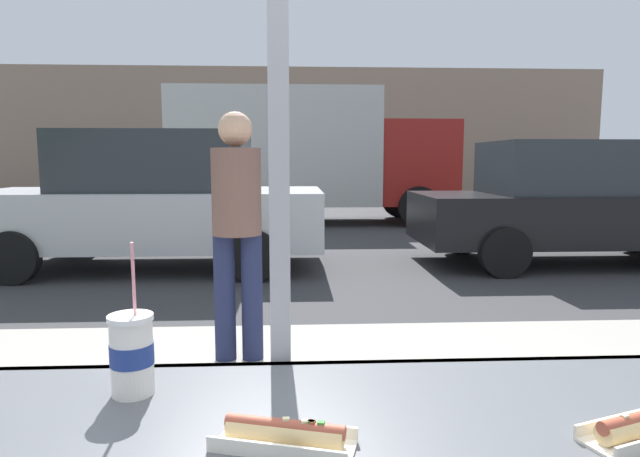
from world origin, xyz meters
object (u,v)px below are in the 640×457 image
object	(u,v)px
parked_car_black	(580,203)
pedestrian	(237,220)
parked_car_silver	(154,201)
soda_cup_left	(132,353)
box_truck	(306,152)
hotdog_tray_far	(285,434)

from	to	relation	value
parked_car_black	pedestrian	bearing A→B (deg)	-138.40
pedestrian	parked_car_silver	bearing A→B (deg)	111.08
soda_cup_left	pedestrian	size ratio (longest dim) A/B	0.20
box_truck	pedestrian	size ratio (longest dim) A/B	3.93
parked_car_silver	box_truck	world-z (taller)	box_truck
hotdog_tray_far	box_truck	world-z (taller)	box_truck
soda_cup_left	parked_car_silver	size ratio (longest dim) A/B	0.07
hotdog_tray_far	pedestrian	bearing A→B (deg)	97.47
soda_cup_left	box_truck	xyz separation A→B (m)	(0.68, 11.64, 0.58)
parked_car_silver	box_truck	size ratio (longest dim) A/B	0.71
soda_cup_left	box_truck	world-z (taller)	box_truck
box_truck	pedestrian	bearing A→B (deg)	-94.30
soda_cup_left	pedestrian	xyz separation A→B (m)	(-0.02, 2.41, 0.02)
hotdog_tray_far	box_truck	xyz separation A→B (m)	(0.35, 11.87, 0.65)
parked_car_silver	pedestrian	world-z (taller)	parked_car_silver
parked_car_silver	pedestrian	bearing A→B (deg)	-68.92
parked_car_silver	parked_car_black	xyz separation A→B (m)	(5.93, 0.00, -0.05)
hotdog_tray_far	parked_car_silver	xyz separation A→B (m)	(-1.86, 6.56, -0.07)
soda_cup_left	parked_car_silver	bearing A→B (deg)	103.59
parked_car_silver	pedestrian	distance (m)	4.20
hotdog_tray_far	pedestrian	size ratio (longest dim) A/B	0.16
hotdog_tray_far	parked_car_black	xyz separation A→B (m)	(4.07, 6.56, -0.12)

